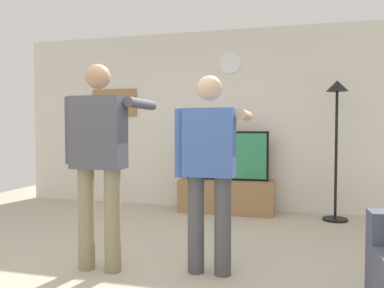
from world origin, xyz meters
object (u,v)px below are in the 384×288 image
(tv_stand, at_px, (226,196))
(television, at_px, (227,156))
(floor_lamp, at_px, (337,121))
(framed_picture, at_px, (115,103))
(person_standing_nearer_lamp, at_px, (99,153))
(person_standing_nearer_couch, at_px, (210,162))
(wall_clock, at_px, (230,63))

(tv_stand, bearing_deg, television, 90.00)
(tv_stand, height_order, floor_lamp, floor_lamp)
(tv_stand, distance_m, framed_picture, 2.38)
(tv_stand, height_order, person_standing_nearer_lamp, person_standing_nearer_lamp)
(television, relative_size, person_standing_nearer_lamp, 0.68)
(television, height_order, floor_lamp, floor_lamp)
(framed_picture, height_order, floor_lamp, framed_picture)
(floor_lamp, xyz_separation_m, person_standing_nearer_couch, (-1.24, -2.20, -0.38))
(tv_stand, relative_size, television, 1.15)
(tv_stand, distance_m, person_standing_nearer_couch, 2.42)
(person_standing_nearer_lamp, bearing_deg, wall_clock, 75.95)
(television, distance_m, person_standing_nearer_couch, 2.36)
(tv_stand, height_order, framed_picture, framed_picture)
(person_standing_nearer_lamp, bearing_deg, framed_picture, 113.59)
(wall_clock, xyz_separation_m, person_standing_nearer_lamp, (-0.69, -2.76, -1.19))
(tv_stand, relative_size, person_standing_nearer_lamp, 0.77)
(framed_picture, distance_m, person_standing_nearer_couch, 3.43)
(person_standing_nearer_lamp, bearing_deg, tv_stand, 74.38)
(framed_picture, bearing_deg, floor_lamp, -6.74)
(wall_clock, xyz_separation_m, person_standing_nearer_couch, (0.24, -2.59, -1.26))
(television, distance_m, person_standing_nearer_lamp, 2.61)
(tv_stand, bearing_deg, framed_picture, 171.15)
(person_standing_nearer_lamp, bearing_deg, television, 74.65)
(television, height_order, person_standing_nearer_lamp, person_standing_nearer_lamp)
(floor_lamp, bearing_deg, television, 174.20)
(framed_picture, distance_m, person_standing_nearer_lamp, 3.08)
(tv_stand, distance_m, television, 0.59)
(person_standing_nearer_lamp, height_order, person_standing_nearer_couch, person_standing_nearer_lamp)
(person_standing_nearer_couch, bearing_deg, tv_stand, 95.90)
(framed_picture, xyz_separation_m, floor_lamp, (3.37, -0.40, -0.31))
(television, bearing_deg, wall_clock, 90.00)
(floor_lamp, relative_size, person_standing_nearer_lamp, 1.05)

